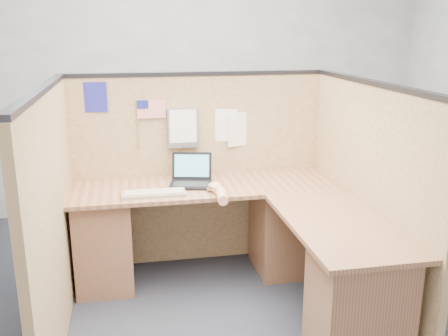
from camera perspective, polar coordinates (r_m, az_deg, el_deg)
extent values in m
plane|color=#21232E|center=(3.39, -0.20, -17.30)|extent=(5.00, 5.00, 0.00)
plane|color=gray|center=(5.09, -5.04, 10.58)|extent=(5.00, 0.00, 5.00)
cube|color=olive|center=(3.99, -2.90, -0.31)|extent=(2.05, 0.05, 1.50)
cube|color=#232328|center=(3.85, -3.06, 10.72)|extent=(2.05, 0.06, 0.03)
cube|color=olive|center=(3.13, -18.96, -5.71)|extent=(0.05, 1.80, 1.50)
cube|color=#232328|center=(2.95, -20.28, 8.29)|extent=(0.06, 1.80, 0.03)
cube|color=olive|center=(3.45, 16.02, -3.46)|extent=(0.05, 1.80, 1.50)
cube|color=#232328|center=(3.29, 17.02, 9.23)|extent=(0.06, 1.80, 0.03)
cube|color=brown|center=(3.69, -2.18, -2.20)|extent=(1.95, 0.60, 0.03)
cube|color=brown|center=(3.08, 13.03, -6.31)|extent=(0.60, 1.15, 0.03)
cube|color=brown|center=(3.78, -13.52, -8.07)|extent=(0.40, 0.50, 0.70)
cube|color=brown|center=(3.94, 6.58, -6.73)|extent=(0.40, 0.50, 0.70)
cube|color=brown|center=(2.98, 15.13, -15.08)|extent=(0.50, 0.40, 0.70)
cube|color=black|center=(3.67, -3.86, -1.92)|extent=(0.34, 0.28, 0.02)
cube|color=black|center=(3.77, -4.16, 0.26)|extent=(0.30, 0.13, 0.20)
cube|color=teal|center=(3.77, -4.14, 0.22)|extent=(0.26, 0.10, 0.16)
cube|color=gray|center=(3.49, -8.03, -2.94)|extent=(0.44, 0.15, 0.02)
cube|color=silver|center=(3.48, -8.04, -2.71)|extent=(0.40, 0.12, 0.01)
ellipsoid|color=silver|center=(3.53, -1.06, -2.38)|extent=(0.11, 0.09, 0.04)
ellipsoid|color=#DFA07A|center=(3.52, -1.05, -2.02)|extent=(0.08, 0.11, 0.05)
cylinder|color=#DFA07A|center=(3.48, -0.84, -2.48)|extent=(0.06, 0.05, 0.06)
cylinder|color=#DFA07A|center=(3.36, -0.27, -3.17)|extent=(0.09, 0.25, 0.08)
cube|color=#202195|center=(3.80, -14.46, 7.85)|extent=(0.16, 0.01, 0.22)
cylinder|color=olive|center=(3.82, -9.83, 4.87)|extent=(0.01, 0.01, 0.37)
cube|color=red|center=(3.80, -8.30, 6.67)|extent=(0.21, 0.00, 0.14)
cube|color=navy|center=(3.79, -9.29, 7.18)|extent=(0.08, 0.00, 0.06)
cube|color=slate|center=(3.83, -4.73, 4.57)|extent=(0.23, 0.05, 0.30)
cube|color=white|center=(3.80, -4.70, 4.78)|extent=(0.21, 0.01, 0.25)
cube|color=white|center=(3.90, 0.07, 4.89)|extent=(0.20, 0.03, 0.25)
cube|color=white|center=(3.94, 1.91, 4.44)|extent=(0.21, 0.04, 0.27)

